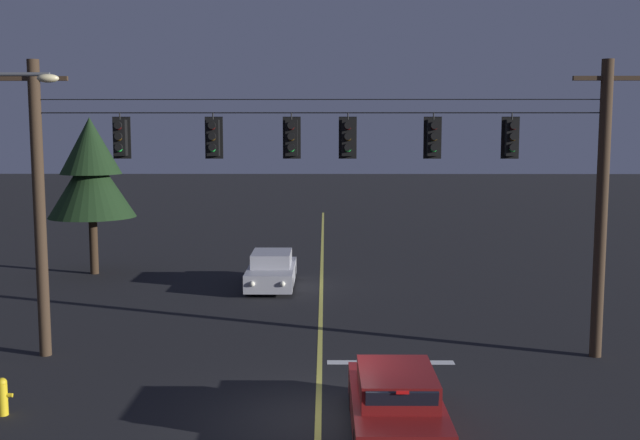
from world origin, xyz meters
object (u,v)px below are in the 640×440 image
(traffic_light_centre, at_px, (292,138))
(traffic_light_rightmost, at_px, (433,138))
(traffic_light_left_inner, at_px, (213,138))
(traffic_light_far_right, at_px, (512,138))
(traffic_light_right_inner, at_px, (348,138))
(car_waiting_near_lane, at_px, (396,404))
(traffic_light_leftmost, at_px, (120,138))
(fire_hydrant, at_px, (2,396))
(tree_verge_near, at_px, (91,173))
(car_oncoming_lead, at_px, (272,271))

(traffic_light_centre, distance_m, traffic_light_rightmost, 3.77)
(traffic_light_left_inner, xyz_separation_m, traffic_light_far_right, (7.94, 0.00, 0.00))
(traffic_light_right_inner, relative_size, car_waiting_near_lane, 0.28)
(traffic_light_leftmost, distance_m, fire_hydrant, 7.24)
(traffic_light_leftmost, distance_m, traffic_light_rightmost, 8.34)
(traffic_light_right_inner, bearing_deg, fire_hydrant, -150.04)
(tree_verge_near, bearing_deg, traffic_light_far_right, -38.58)
(traffic_light_far_right, distance_m, fire_hydrant, 13.90)
(traffic_light_rightmost, xyz_separation_m, fire_hydrant, (-9.90, -4.40, -5.53))
(traffic_light_centre, distance_m, traffic_light_right_inner, 1.50)
(car_waiting_near_lane, distance_m, fire_hydrant, 8.53)
(car_waiting_near_lane, bearing_deg, traffic_light_left_inner, 129.23)
(fire_hydrant, bearing_deg, traffic_light_rightmost, 23.95)
(traffic_light_centre, relative_size, car_waiting_near_lane, 0.28)
(traffic_light_leftmost, relative_size, car_oncoming_lead, 0.28)
(traffic_light_centre, distance_m, tree_verge_near, 15.03)
(traffic_light_leftmost, bearing_deg, car_waiting_near_lane, -38.13)
(traffic_light_rightmost, bearing_deg, traffic_light_left_inner, 180.00)
(traffic_light_leftmost, bearing_deg, tree_verge_near, 110.69)
(traffic_light_left_inner, relative_size, traffic_light_centre, 1.00)
(traffic_light_left_inner, distance_m, car_oncoming_lead, 10.67)
(traffic_light_rightmost, height_order, traffic_light_far_right, same)
(traffic_light_left_inner, relative_size, fire_hydrant, 1.45)
(traffic_light_centre, bearing_deg, traffic_light_rightmost, 0.00)
(traffic_light_left_inner, xyz_separation_m, fire_hydrant, (-4.04, -4.40, -5.53))
(traffic_light_far_right, height_order, tree_verge_near, tree_verge_near)
(traffic_light_rightmost, height_order, fire_hydrant, traffic_light_rightmost)
(traffic_light_leftmost, distance_m, traffic_light_left_inner, 2.48)
(traffic_light_centre, relative_size, tree_verge_near, 0.18)
(traffic_light_leftmost, height_order, traffic_light_right_inner, same)
(traffic_light_far_right, height_order, fire_hydrant, traffic_light_far_right)
(car_waiting_near_lane, xyz_separation_m, tree_verge_near, (-11.39, 17.31, 3.72))
(car_oncoming_lead, relative_size, fire_hydrant, 5.26)
(car_waiting_near_lane, bearing_deg, traffic_light_rightmost, 75.17)
(car_waiting_near_lane, bearing_deg, car_oncoming_lead, 103.66)
(traffic_light_right_inner, bearing_deg, car_oncoming_lead, 106.44)
(traffic_light_leftmost, bearing_deg, traffic_light_centre, 0.00)
(traffic_light_far_right, distance_m, car_oncoming_lead, 12.77)
(car_waiting_near_lane, bearing_deg, traffic_light_far_right, 57.05)
(traffic_light_right_inner, relative_size, traffic_light_far_right, 1.00)
(car_waiting_near_lane, relative_size, tree_verge_near, 0.65)
(traffic_light_leftmost, relative_size, car_waiting_near_lane, 0.28)
(traffic_light_leftmost, relative_size, fire_hydrant, 1.45)
(traffic_light_left_inner, distance_m, traffic_light_rightmost, 5.86)
(traffic_light_right_inner, bearing_deg, traffic_light_far_right, 0.00)
(car_oncoming_lead, height_order, tree_verge_near, tree_verge_near)
(traffic_light_centre, relative_size, traffic_light_far_right, 1.00)
(traffic_light_rightmost, xyz_separation_m, traffic_light_far_right, (2.08, 0.00, 0.00))
(car_waiting_near_lane, bearing_deg, tree_verge_near, 123.36)
(traffic_light_left_inner, height_order, tree_verge_near, tree_verge_near)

